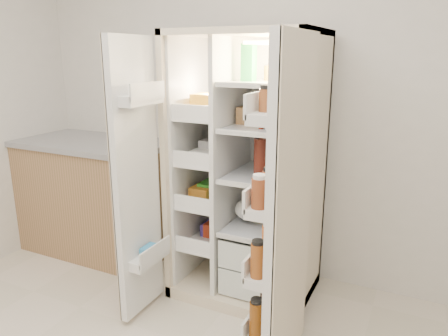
% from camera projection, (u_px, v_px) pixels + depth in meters
% --- Properties ---
extents(wall_back, '(4.00, 0.02, 2.70)m').
position_uv_depth(wall_back, '(267.00, 97.00, 3.10)').
color(wall_back, silver).
rests_on(wall_back, floor).
extents(refrigerator, '(0.92, 0.70, 1.80)m').
position_uv_depth(refrigerator, '(252.00, 189.00, 2.94)').
color(refrigerator, beige).
rests_on(refrigerator, floor).
extents(freezer_door, '(0.15, 0.40, 1.72)m').
position_uv_depth(freezer_door, '(137.00, 183.00, 2.59)').
color(freezer_door, silver).
rests_on(freezer_door, floor).
extents(fridge_door, '(0.17, 0.58, 1.72)m').
position_uv_depth(fridge_door, '(286.00, 217.00, 2.10)').
color(fridge_door, silver).
rests_on(fridge_door, floor).
extents(kitchen_counter, '(1.33, 0.71, 0.96)m').
position_uv_depth(kitchen_counter, '(96.00, 195.00, 3.62)').
color(kitchen_counter, '#A17650').
rests_on(kitchen_counter, floor).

